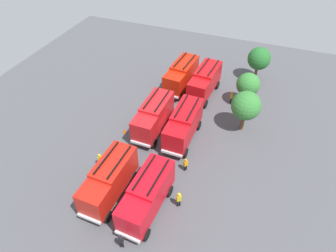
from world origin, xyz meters
The scene contains 17 objects.
ground_plane centered at (0.00, 0.00, 0.00)m, with size 56.54×56.54×0.00m, color #4C4C51.
fire_truck_0 centered at (-9.86, -1.75, 2.15)m, with size 7.38×3.25×3.88m.
fire_truck_1 centered at (-0.26, -1.91, 2.15)m, with size 7.24×2.86×3.88m.
fire_truck_2 centered at (9.72, -2.17, 2.15)m, with size 7.28×2.95×3.88m.
fire_truck_3 centered at (-9.44, 1.70, 2.15)m, with size 7.38×3.23×3.88m.
fire_truck_4 centered at (-0.12, 1.82, 2.15)m, with size 7.24×2.86×3.88m.
fire_truck_5 centered at (10.04, 1.79, 2.15)m, with size 7.33×3.10×3.88m.
firefighter_0 centered at (14.20, 1.23, 0.90)m, with size 0.34×0.47×1.63m.
firefighter_1 centered at (4.40, 3.60, 0.89)m, with size 0.48×0.45×1.61m.
firefighter_2 centered at (8.75, 4.38, 1.04)m, with size 0.44×0.48×1.83m.
firefighter_3 centered at (-8.86, 5.61, 0.96)m, with size 0.43×0.28×1.72m.
firefighter_4 centered at (7.04, -4.90, 0.98)m, with size 0.41×0.48×1.74m.
tree_0 centered at (-15.93, 7.76, 3.36)m, with size 3.22×3.22×4.99m.
tree_1 centered at (-9.18, 7.38, 3.11)m, with size 2.99×2.99×4.63m.
tree_2 centered at (-4.11, 7.90, 3.53)m, with size 3.39×3.39×5.25m.
traffic_cone_0 centered at (-0.51, -4.80, 0.36)m, with size 0.51×0.51×0.73m, color #F2600C.
traffic_cone_1 centered at (1.47, -4.96, 0.29)m, with size 0.41×0.41×0.58m, color #F2600C.
Camera 1 is at (24.11, 9.12, 24.31)m, focal length 31.98 mm.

